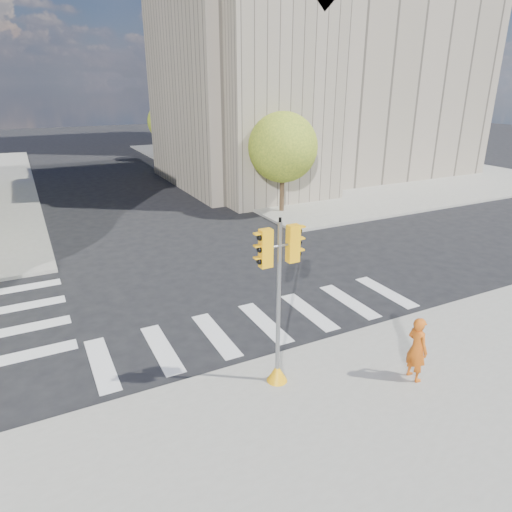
{
  "coord_description": "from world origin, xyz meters",
  "views": [
    {
      "loc": [
        -6.62,
        -14.14,
        7.71
      ],
      "look_at": [
        0.06,
        -1.04,
        2.1
      ],
      "focal_mm": 32.0,
      "sensor_mm": 36.0,
      "label": 1
    }
  ],
  "objects": [
    {
      "name": "tree_re_near",
      "position": [
        7.5,
        10.0,
        4.05
      ],
      "size": [
        4.2,
        4.2,
        6.16
      ],
      "color": "#382616",
      "rests_on": "ground"
    },
    {
      "name": "sidewalk_far_right",
      "position": [
        20.0,
        26.0,
        0.07
      ],
      "size": [
        28.0,
        40.0,
        0.15
      ],
      "primitive_type": "cube",
      "color": "gray",
      "rests_on": "ground"
    },
    {
      "name": "civic_building",
      "position": [
        15.59,
        19.12,
        7.26
      ],
      "size": [
        26.0,
        16.0,
        19.39
      ],
      "color": "gray",
      "rests_on": "ground"
    },
    {
      "name": "lamp_far",
      "position": [
        8.0,
        28.0,
        4.58
      ],
      "size": [
        0.35,
        0.18,
        8.11
      ],
      "color": "black",
      "rests_on": "sidewalk_far_right"
    },
    {
      "name": "tree_re_mid",
      "position": [
        7.5,
        22.0,
        4.35
      ],
      "size": [
        4.6,
        4.6,
        6.66
      ],
      "color": "#382616",
      "rests_on": "ground"
    },
    {
      "name": "lamp_near",
      "position": [
        8.0,
        14.0,
        4.58
      ],
      "size": [
        0.35,
        0.18,
        8.11
      ],
      "color": "black",
      "rests_on": "sidewalk_far_right"
    },
    {
      "name": "traffic_signal",
      "position": [
        -1.41,
        -5.18,
        2.09
      ],
      "size": [
        1.06,
        0.56,
        4.58
      ],
      "rotation": [
        0.0,
        0.0,
        0.01
      ],
      "color": "#FEAB0D",
      "rests_on": "sidewalk_near"
    },
    {
      "name": "office_tower",
      "position": [
        22.0,
        42.0,
        15.0
      ],
      "size": [
        20.0,
        18.0,
        30.0
      ],
      "primitive_type": "cube",
      "color": "#9EA0A3",
      "rests_on": "ground"
    },
    {
      "name": "ground",
      "position": [
        0.0,
        0.0,
        0.0
      ],
      "size": [
        160.0,
        160.0,
        0.0
      ],
      "primitive_type": "plane",
      "color": "black",
      "rests_on": "ground"
    },
    {
      "name": "photographer",
      "position": [
        1.96,
        -6.77,
        1.07
      ],
      "size": [
        0.46,
        0.68,
        1.84
      ],
      "primitive_type": "imported",
      "rotation": [
        0.0,
        0.0,
        1.55
      ],
      "color": "#CF5A13",
      "rests_on": "sidewalk_near"
    },
    {
      "name": "tree_re_far",
      "position": [
        7.5,
        34.0,
        3.87
      ],
      "size": [
        4.0,
        4.0,
        5.88
      ],
      "color": "#382616",
      "rests_on": "ground"
    }
  ]
}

